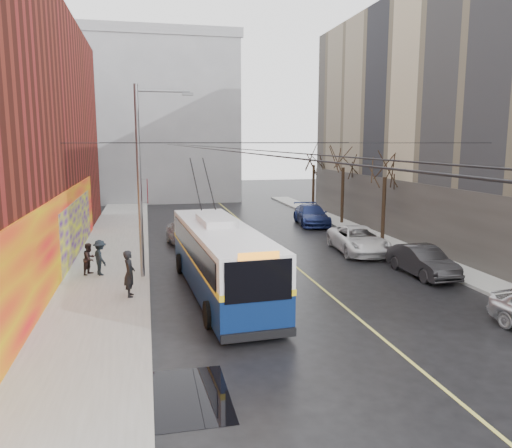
{
  "coord_description": "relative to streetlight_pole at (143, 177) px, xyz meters",
  "views": [
    {
      "loc": [
        -5.97,
        -13.55,
        6.44
      ],
      "look_at": [
        -0.9,
        9.54,
        2.54
      ],
      "focal_mm": 35.0,
      "sensor_mm": 36.0,
      "label": 1
    }
  ],
  "objects": [
    {
      "name": "tree_near",
      "position": [
        15.14,
        6.0,
        0.13
      ],
      "size": [
        3.2,
        3.2,
        6.4
      ],
      "color": "black",
      "rests_on": "ground"
    },
    {
      "name": "tree_mid",
      "position": [
        15.14,
        13.0,
        0.41
      ],
      "size": [
        3.2,
        3.2,
        6.68
      ],
      "color": "black",
      "rests_on": "ground"
    },
    {
      "name": "tree_far",
      "position": [
        15.14,
        20.0,
        0.3
      ],
      "size": [
        3.2,
        3.2,
        6.57
      ],
      "color": "black",
      "rests_on": "ground"
    },
    {
      "name": "pedestrian_b",
      "position": [
        -2.64,
        0.9,
        -3.93
      ],
      "size": [
        0.87,
        0.93,
        1.53
      ],
      "primitive_type": "imported",
      "rotation": [
        0.0,
        0.0,
        1.07
      ],
      "color": "black",
      "rests_on": "sidewalk_left"
    },
    {
      "name": "pedestrian_c",
      "position": [
        -2.12,
        0.66,
        -3.85
      ],
      "size": [
        1.02,
        1.26,
        1.7
      ],
      "primitive_type": "imported",
      "rotation": [
        0.0,
        0.0,
        1.98
      ],
      "color": "black",
      "rests_on": "sidewalk_left"
    },
    {
      "name": "streetlight_pole",
      "position": [
        0.0,
        0.0,
        0.0
      ],
      "size": [
        2.65,
        0.6,
        9.0
      ],
      "color": "slate",
      "rests_on": "ground"
    },
    {
      "name": "building_far",
      "position": [
        0.14,
        34.99,
        4.17
      ],
      "size": [
        20.5,
        12.1,
        18.0
      ],
      "color": "gray",
      "rests_on": "ground"
    },
    {
      "name": "parked_car_d",
      "position": [
        12.72,
        13.29,
        -4.06
      ],
      "size": [
        2.77,
        5.6,
        1.57
      ],
      "primitive_type": "imported",
      "rotation": [
        0.0,
        0.0,
        -0.11
      ],
      "color": "navy",
      "rests_on": "ground"
    },
    {
      "name": "parked_car_c",
      "position": [
        12.21,
        3.22,
        -4.08
      ],
      "size": [
        3.0,
        5.69,
        1.53
      ],
      "primitive_type": "imported",
      "rotation": [
        0.0,
        0.0,
        -0.09
      ],
      "color": "silver",
      "rests_on": "ground"
    },
    {
      "name": "sidewalk_left",
      "position": [
        -1.86,
        2.0,
        -4.77
      ],
      "size": [
        4.0,
        60.0,
        0.15
      ],
      "primitive_type": "cube",
      "color": "gray",
      "rests_on": "ground"
    },
    {
      "name": "lane_line",
      "position": [
        7.64,
        4.0,
        -4.84
      ],
      "size": [
        0.12,
        50.0,
        0.01
      ],
      "primitive_type": "cube",
      "color": "#BFB74C",
      "rests_on": "ground"
    },
    {
      "name": "sidewalk_right",
      "position": [
        15.14,
        2.0,
        -4.77
      ],
      "size": [
        2.0,
        60.0,
        0.15
      ],
      "primitive_type": "cube",
      "color": "gray",
      "rests_on": "ground"
    },
    {
      "name": "ground",
      "position": [
        6.14,
        -10.0,
        -4.85
      ],
      "size": [
        140.0,
        140.0,
        0.0
      ],
      "primitive_type": "plane",
      "color": "black",
      "rests_on": "ground"
    },
    {
      "name": "following_car",
      "position": [
        2.39,
        7.49,
        -4.09
      ],
      "size": [
        2.46,
        4.69,
        1.52
      ],
      "primitive_type": "imported",
      "rotation": [
        0.0,
        0.0,
        0.15
      ],
      "color": "silver",
      "rests_on": "ground"
    },
    {
      "name": "parked_car_b",
      "position": [
        13.14,
        -2.23,
        -4.12
      ],
      "size": [
        1.71,
        4.47,
        1.45
      ],
      "primitive_type": "imported",
      "rotation": [
        0.0,
        0.0,
        0.04
      ],
      "color": "#252527",
      "rests_on": "ground"
    },
    {
      "name": "catenary_wires",
      "position": [
        3.6,
        4.77,
        1.4
      ],
      "size": [
        18.0,
        60.0,
        0.22
      ],
      "color": "black"
    },
    {
      "name": "pedestrian_a",
      "position": [
        -0.65,
        -3.09,
        -3.73
      ],
      "size": [
        0.48,
        0.72,
        1.93
      ],
      "primitive_type": "imported",
      "rotation": [
        0.0,
        0.0,
        1.6
      ],
      "color": "black",
      "rests_on": "sidewalk_left"
    },
    {
      "name": "puddle",
      "position": [
        0.69,
        -11.56,
        -4.84
      ],
      "size": [
        2.74,
        3.16,
        0.01
      ],
      "primitive_type": "cube",
      "color": "black",
      "rests_on": "ground"
    },
    {
      "name": "trolleybus",
      "position": [
        3.14,
        -2.98,
        -3.29
      ],
      "size": [
        3.32,
        11.97,
        5.62
      ],
      "rotation": [
        0.0,
        0.0,
        0.06
      ],
      "color": "#0A1D4B",
      "rests_on": "ground"
    },
    {
      "name": "pigeons_flying",
      "position": [
        4.37,
        0.47,
        1.76
      ],
      "size": [
        3.26,
        4.01,
        1.71
      ],
      "color": "slate"
    }
  ]
}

